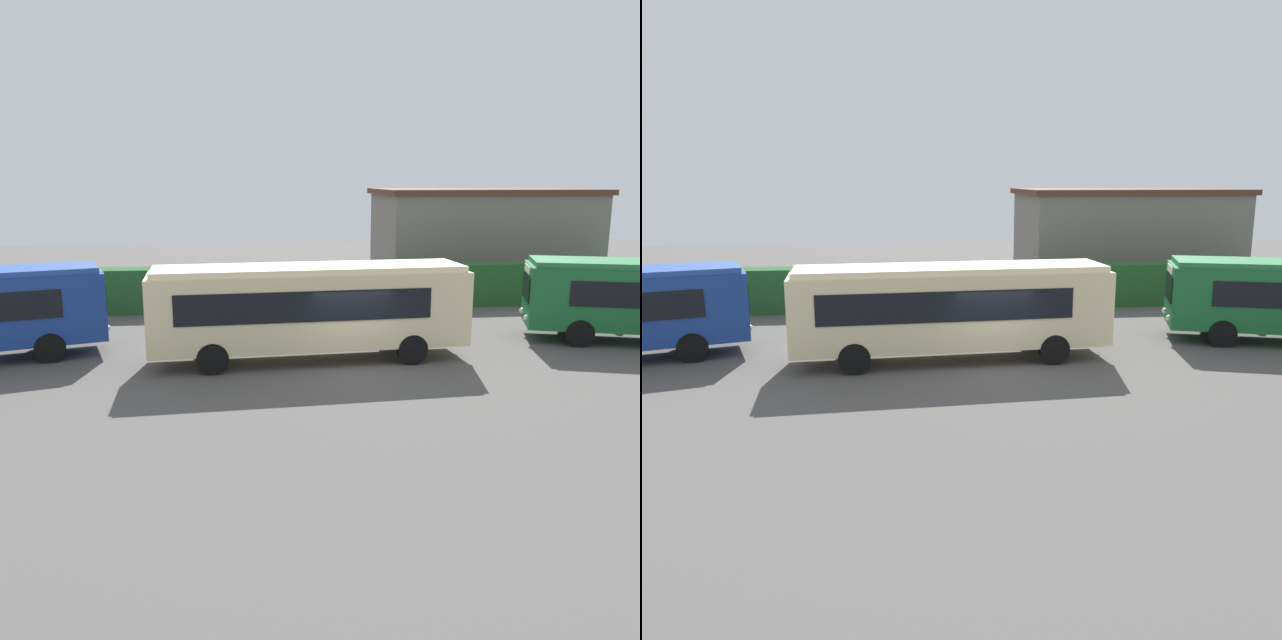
% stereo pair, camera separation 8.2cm
% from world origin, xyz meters
% --- Properties ---
extents(ground_plane, '(83.37, 83.37, 0.00)m').
position_xyz_m(ground_plane, '(0.00, 0.00, 0.00)').
color(ground_plane, '#514F4C').
extents(bus_cream, '(10.63, 2.98, 3.19)m').
position_xyz_m(bus_cream, '(-1.25, 0.90, 1.84)').
color(bus_cream, beige).
rests_on(bus_cream, ground_plane).
extents(person_left, '(0.49, 0.39, 1.64)m').
position_xyz_m(person_left, '(10.77, 5.65, 0.86)').
color(person_left, olive).
rests_on(person_left, ground_plane).
extents(person_center, '(0.39, 0.45, 1.93)m').
position_xyz_m(person_center, '(11.42, 4.94, 1.04)').
color(person_center, '#4C6B47').
rests_on(person_center, ground_plane).
extents(hedge_row, '(53.69, 1.33, 2.00)m').
position_xyz_m(hedge_row, '(0.00, 9.74, 1.00)').
color(hedge_row, '#235225').
rests_on(hedge_row, ground_plane).
extents(depot_building, '(12.07, 6.93, 5.39)m').
position_xyz_m(depot_building, '(10.22, 16.00, 2.70)').
color(depot_building, slate).
rests_on(depot_building, ground_plane).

